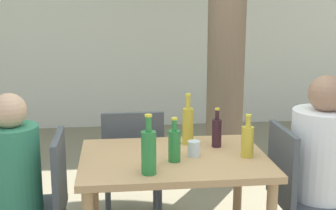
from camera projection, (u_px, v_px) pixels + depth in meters
The scene contains 13 objects.
cafe_building_wall at pixel (139, 23), 6.21m from camera, with size 10.00×0.08×2.80m.
dining_table_front at pixel (174, 173), 2.83m from camera, with size 1.12×0.82×0.77m.
patio_chair_0 at pixel (41, 200), 2.77m from camera, with size 0.44×0.44×0.92m.
patio_chair_1 at pixel (298, 188), 2.95m from camera, with size 0.44×0.44×0.92m.
patio_chair_2 at pixel (133, 161), 3.46m from camera, with size 0.44×0.44×0.92m.
person_seated_1 at pixel (333, 180), 2.97m from camera, with size 0.60×0.40×1.24m.
oil_cruet_0 at pixel (188, 125), 3.03m from camera, with size 0.07×0.07×0.33m.
green_bottle_1 at pixel (174, 145), 2.70m from camera, with size 0.07×0.07×0.26m.
green_bottle_2 at pixel (149, 151), 2.50m from camera, with size 0.08×0.08×0.33m.
oil_cruet_3 at pixel (247, 140), 2.78m from camera, with size 0.07×0.07×0.26m.
wine_bottle_4 at pixel (217, 132), 2.98m from camera, with size 0.06×0.06×0.25m.
drinking_glass_0 at pixel (194, 149), 2.80m from camera, with size 0.08×0.08×0.09m.
drinking_glass_1 at pixel (151, 158), 2.62m from camera, with size 0.07×0.07×0.10m.
Camera 1 is at (-0.34, -2.66, 1.68)m, focal length 50.00 mm.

